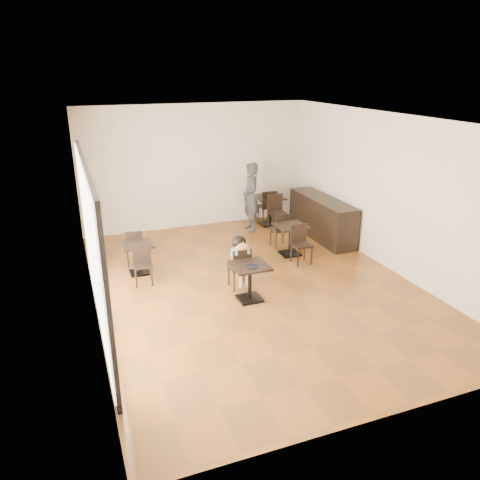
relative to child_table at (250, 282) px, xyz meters
name	(u,v)px	position (x,y,z in m)	size (l,w,h in m)	color
floor	(254,285)	(0.31, 0.53, -0.35)	(6.00, 8.00, 0.01)	brown
ceiling	(256,119)	(0.31, 0.53, 2.85)	(6.00, 8.00, 0.01)	white
wall_back	(196,167)	(0.31, 4.53, 1.25)	(6.00, 0.01, 3.20)	silver
wall_front	(393,303)	(0.31, -3.47, 1.25)	(6.00, 0.01, 3.20)	silver
wall_left	(86,225)	(-2.69, 0.53, 1.25)	(0.01, 8.00, 3.20)	silver
wall_right	(389,193)	(3.31, 0.53, 1.25)	(0.01, 8.00, 3.20)	silver
storefront_window	(92,247)	(-2.66, 0.03, 1.05)	(0.04, 4.50, 2.60)	white
child_table	(250,282)	(0.00, 0.00, 0.00)	(0.66, 0.66, 0.70)	black
child_chair	(239,267)	(0.00, 0.55, 0.07)	(0.38, 0.38, 0.84)	black
child	(239,262)	(0.00, 0.55, 0.18)	(0.38, 0.53, 1.05)	slate
plate	(252,267)	(0.00, -0.10, 0.36)	(0.24, 0.24, 0.01)	black
pizza_slice	(243,247)	(0.00, 0.36, 0.56)	(0.24, 0.19, 0.06)	#E9CC75
adult_patron	(251,197)	(1.48, 3.62, 0.55)	(0.65, 0.43, 1.79)	#333337
cafe_table_mid	(290,240)	(1.69, 1.73, 0.01)	(0.67, 0.67, 0.71)	black
cafe_table_left	(139,258)	(-1.71, 1.91, -0.02)	(0.62, 0.62, 0.66)	black
cafe_table_back	(269,210)	(2.13, 3.92, 0.04)	(0.74, 0.74, 0.78)	black
chair_mid_a	(280,229)	(1.69, 2.28, 0.08)	(0.38, 0.38, 0.85)	black
chair_mid_b	(302,245)	(1.69, 1.18, 0.08)	(0.38, 0.38, 0.85)	black
chair_left_a	(134,246)	(-1.71, 2.46, 0.05)	(0.35, 0.35, 0.79)	black
chair_left_b	(143,265)	(-1.71, 1.36, 0.05)	(0.35, 0.35, 0.79)	black
chair_back_a	(267,207)	(2.13, 4.03, 0.12)	(0.42, 0.42, 0.94)	black
chair_back_b	(277,213)	(2.13, 3.37, 0.12)	(0.42, 0.42, 0.94)	black
service_counter	(322,218)	(2.96, 2.53, 0.15)	(0.60, 2.40, 1.00)	black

